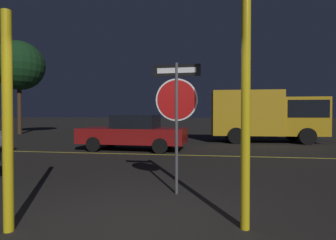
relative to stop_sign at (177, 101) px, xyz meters
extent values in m
plane|color=black|center=(-0.44, -1.57, -1.75)|extent=(260.00, 260.00, 0.00)
cube|color=gold|center=(-0.44, 4.76, -1.75)|extent=(41.88, 0.12, 0.01)
cylinder|color=#4C4C51|center=(0.00, 0.00, -0.52)|extent=(0.06, 0.06, 2.47)
cylinder|color=white|center=(0.00, 0.00, 0.03)|extent=(0.80, 0.04, 0.80)
cylinder|color=#B71414|center=(0.00, 0.00, 0.03)|extent=(0.74, 0.04, 0.74)
cube|color=black|center=(0.00, 0.00, 0.58)|extent=(0.90, 0.05, 0.22)
cube|color=white|center=(0.00, 0.00, 0.58)|extent=(0.74, 0.06, 0.10)
cylinder|color=yellow|center=(-1.95, -1.90, -0.34)|extent=(0.13, 0.13, 2.82)
cylinder|color=yellow|center=(1.07, -1.39, 0.01)|extent=(0.12, 0.12, 3.53)
sphere|color=#F4EFCC|center=(-7.26, 4.23, -1.15)|extent=(0.14, 0.14, 0.14)
cube|color=maroon|center=(-2.55, 5.92, -1.14)|extent=(4.57, 2.02, 0.63)
cube|color=black|center=(-2.42, 5.91, -0.54)|extent=(1.87, 1.62, 0.56)
cylinder|color=black|center=(-3.99, 5.14, -1.45)|extent=(0.61, 0.23, 0.60)
cylinder|color=black|center=(-3.90, 6.84, -1.45)|extent=(0.61, 0.23, 0.60)
cylinder|color=black|center=(-1.21, 4.99, -1.45)|extent=(0.61, 0.23, 0.60)
cylinder|color=black|center=(-1.12, 6.70, -1.45)|extent=(0.61, 0.23, 0.60)
sphere|color=#F4EFCC|center=(-4.85, 5.49, -1.10)|extent=(0.14, 0.14, 0.14)
sphere|color=#F4EFCC|center=(-4.79, 6.59, -1.10)|extent=(0.14, 0.14, 0.14)
cube|color=gold|center=(5.58, 10.19, -0.34)|extent=(2.27, 2.18, 2.02)
cube|color=black|center=(5.58, 10.19, 0.06)|extent=(2.05, 2.22, 0.89)
cube|color=gold|center=(2.66, 10.12, -0.16)|extent=(3.67, 2.35, 2.39)
cylinder|color=black|center=(5.50, 11.27, -1.33)|extent=(0.85, 0.30, 0.84)
cylinder|color=black|center=(5.55, 9.10, -1.33)|extent=(0.85, 0.30, 0.84)
cylinder|color=black|center=(1.99, 11.19, -1.33)|extent=(0.85, 0.30, 0.84)
cylinder|color=black|center=(2.05, 9.02, -1.33)|extent=(0.85, 0.30, 0.84)
cylinder|color=#422D1E|center=(-13.91, 13.58, 0.23)|extent=(0.32, 0.32, 3.97)
sphere|color=#143819|center=(-13.91, 13.58, 3.58)|extent=(3.78, 3.78, 3.78)
camera|label=1|loc=(0.57, -4.90, -0.25)|focal=28.00mm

